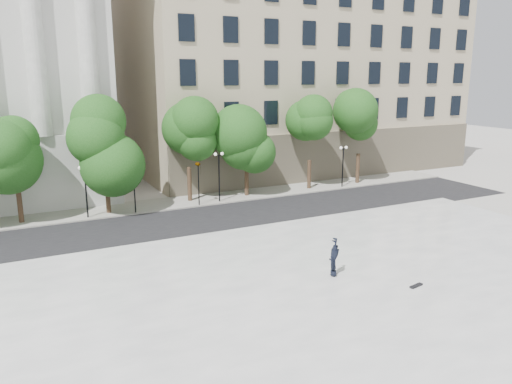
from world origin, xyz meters
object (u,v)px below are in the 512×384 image
traffic_light_west (133,166)px  skateboard (416,286)px  traffic_light_east (198,162)px  person_lying (333,271)px

traffic_light_west → skateboard: size_ratio=5.20×
traffic_light_east → person_lying: bearing=-88.2°
skateboard → traffic_light_east: bearing=88.3°
person_lying → traffic_light_east: bearing=49.0°
person_lying → traffic_light_west: bearing=65.1°
traffic_light_west → person_lying: size_ratio=2.14×
traffic_light_east → person_lying: 18.16m
traffic_light_east → traffic_light_west: bearing=-180.0°
traffic_light_east → person_lying: (0.57, -17.91, -2.92)m
traffic_light_east → person_lying: size_ratio=2.09×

